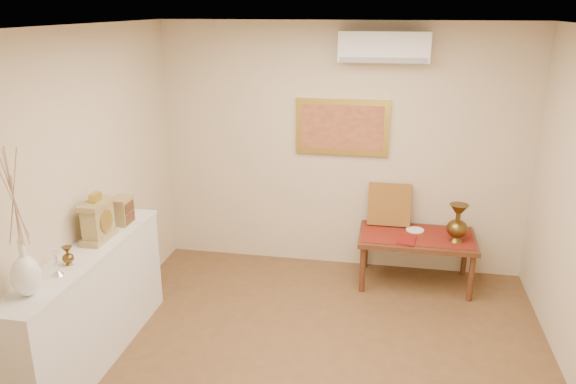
% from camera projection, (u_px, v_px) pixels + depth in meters
% --- Properties ---
extents(floor, '(4.50, 4.50, 0.00)m').
position_uv_depth(floor, '(310.00, 383.00, 4.44)').
color(floor, brown).
rests_on(floor, ground).
extents(ceiling, '(4.50, 4.50, 0.00)m').
position_uv_depth(ceiling, '(315.00, 29.00, 3.59)').
color(ceiling, silver).
rests_on(ceiling, ground).
extents(wall_back, '(4.00, 0.02, 2.70)m').
position_uv_depth(wall_back, '(342.00, 149.00, 6.11)').
color(wall_back, beige).
rests_on(wall_back, ground).
extents(wall_left, '(0.02, 4.50, 2.70)m').
position_uv_depth(wall_left, '(58.00, 207.00, 4.36)').
color(wall_left, beige).
rests_on(wall_left, ground).
extents(white_vase, '(0.20, 0.20, 1.03)m').
position_uv_depth(white_vase, '(18.00, 224.00, 3.63)').
color(white_vase, white).
rests_on(white_vase, display_ledge).
extents(candlestick, '(0.09, 0.09, 0.19)m').
position_uv_depth(candlestick, '(56.00, 264.00, 4.04)').
color(candlestick, silver).
rests_on(candlestick, display_ledge).
extents(brass_urn_small, '(0.09, 0.09, 0.20)m').
position_uv_depth(brass_urn_small, '(67.00, 253.00, 4.20)').
color(brass_urn_small, brown).
rests_on(brass_urn_small, display_ledge).
extents(table_cloth, '(1.14, 0.59, 0.01)m').
position_uv_depth(table_cloth, '(417.00, 235.00, 5.87)').
color(table_cloth, maroon).
rests_on(table_cloth, low_table).
extents(brass_urn_tall, '(0.21, 0.21, 0.48)m').
position_uv_depth(brass_urn_tall, '(458.00, 219.00, 5.64)').
color(brass_urn_tall, brown).
rests_on(brass_urn_tall, table_cloth).
extents(plate, '(0.19, 0.19, 0.01)m').
position_uv_depth(plate, '(415.00, 230.00, 5.98)').
color(plate, white).
rests_on(plate, table_cloth).
extents(menu, '(0.21, 0.27, 0.01)m').
position_uv_depth(menu, '(406.00, 240.00, 5.72)').
color(menu, maroon).
rests_on(menu, table_cloth).
extents(cushion, '(0.46, 0.19, 0.47)m').
position_uv_depth(cushion, '(389.00, 204.00, 6.09)').
color(cushion, maroon).
rests_on(cushion, table_cloth).
extents(display_ledge, '(0.37, 2.02, 0.98)m').
position_uv_depth(display_ledge, '(91.00, 307.00, 4.60)').
color(display_ledge, silver).
rests_on(display_ledge, floor).
extents(mantel_clock, '(0.17, 0.36, 0.41)m').
position_uv_depth(mantel_clock, '(98.00, 220.00, 4.63)').
color(mantel_clock, '#A28C53').
rests_on(mantel_clock, display_ledge).
extents(wooden_chest, '(0.16, 0.21, 0.24)m').
position_uv_depth(wooden_chest, '(122.00, 211.00, 5.00)').
color(wooden_chest, '#A28C53').
rests_on(wooden_chest, display_ledge).
extents(low_table, '(1.20, 0.70, 0.55)m').
position_uv_depth(low_table, '(417.00, 241.00, 5.89)').
color(low_table, '#532C19').
rests_on(low_table, floor).
extents(painting, '(1.00, 0.06, 0.60)m').
position_uv_depth(painting, '(342.00, 127.00, 6.01)').
color(painting, gold).
rests_on(painting, wall_back).
extents(ac_unit, '(0.90, 0.25, 0.30)m').
position_uv_depth(ac_unit, '(384.00, 47.00, 5.57)').
color(ac_unit, white).
rests_on(ac_unit, wall_back).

